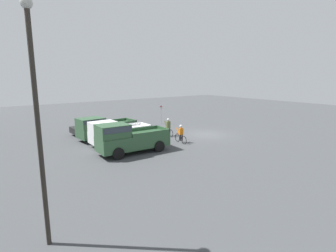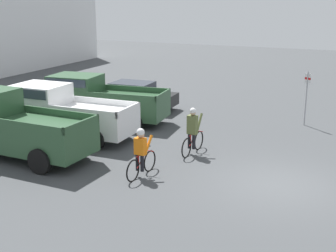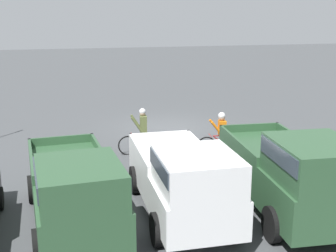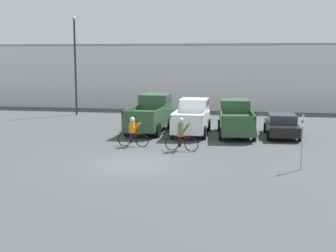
{
  "view_description": "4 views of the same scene",
  "coord_description": "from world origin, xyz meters",
  "px_view_note": "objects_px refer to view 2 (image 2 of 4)",
  "views": [
    {
      "loc": [
        -18.55,
        18.68,
        5.87
      ],
      "look_at": [
        0.89,
        4.2,
        1.2
      ],
      "focal_mm": 28.0,
      "sensor_mm": 36.0,
      "label": 1
    },
    {
      "loc": [
        -13.83,
        -2.35,
        5.7
      ],
      "look_at": [
        0.89,
        4.2,
        1.2
      ],
      "focal_mm": 50.0,
      "sensor_mm": 36.0,
      "label": 2
    },
    {
      "loc": [
        4.36,
        20.07,
        5.47
      ],
      "look_at": [
        0.89,
        4.2,
        1.2
      ],
      "focal_mm": 50.0,
      "sensor_mm": 36.0,
      "label": 3
    },
    {
      "loc": [
        5.35,
        -20.33,
        4.94
      ],
      "look_at": [
        0.89,
        4.2,
        1.2
      ],
      "focal_mm": 50.0,
      "sensor_mm": 36.0,
      "label": 4
    }
  ],
  "objects_px": {
    "pickup_truck_1": "(64,111)",
    "sedan_0": "(133,96)",
    "cyclist_1": "(141,152)",
    "fire_lane_sign": "(307,93)",
    "pickup_truck_2": "(99,98)",
    "cyclist_0": "(193,131)",
    "pickup_truck_0": "(9,123)"
  },
  "relations": [
    {
      "from": "pickup_truck_1",
      "to": "sedan_0",
      "type": "distance_m",
      "value": 5.63
    },
    {
      "from": "pickup_truck_1",
      "to": "cyclist_1",
      "type": "relative_size",
      "value": 2.94
    },
    {
      "from": "pickup_truck_1",
      "to": "fire_lane_sign",
      "type": "distance_m",
      "value": 10.7
    },
    {
      "from": "pickup_truck_2",
      "to": "cyclist_0",
      "type": "relative_size",
      "value": 3.12
    },
    {
      "from": "cyclist_1",
      "to": "fire_lane_sign",
      "type": "xyz_separation_m",
      "value": [
        8.6,
        -3.94,
        0.66
      ]
    },
    {
      "from": "pickup_truck_0",
      "to": "pickup_truck_2",
      "type": "bearing_deg",
      "value": -3.56
    },
    {
      "from": "pickup_truck_1",
      "to": "sedan_0",
      "type": "xyz_separation_m",
      "value": [
        5.61,
        -0.21,
        -0.41
      ]
    },
    {
      "from": "pickup_truck_2",
      "to": "cyclist_1",
      "type": "height_order",
      "value": "pickup_truck_2"
    },
    {
      "from": "pickup_truck_0",
      "to": "cyclist_0",
      "type": "distance_m",
      "value": 6.71
    },
    {
      "from": "cyclist_1",
      "to": "fire_lane_sign",
      "type": "relative_size",
      "value": 0.72
    },
    {
      "from": "pickup_truck_0",
      "to": "pickup_truck_1",
      "type": "xyz_separation_m",
      "value": [
        2.78,
        -0.37,
        -0.12
      ]
    },
    {
      "from": "pickup_truck_2",
      "to": "fire_lane_sign",
      "type": "bearing_deg",
      "value": -70.34
    },
    {
      "from": "fire_lane_sign",
      "to": "pickup_truck_0",
      "type": "bearing_deg",
      "value": 133.31
    },
    {
      "from": "sedan_0",
      "to": "cyclist_0",
      "type": "height_order",
      "value": "cyclist_0"
    },
    {
      "from": "pickup_truck_2",
      "to": "fire_lane_sign",
      "type": "distance_m",
      "value": 9.47
    },
    {
      "from": "sedan_0",
      "to": "cyclist_1",
      "type": "height_order",
      "value": "cyclist_1"
    },
    {
      "from": "cyclist_0",
      "to": "cyclist_1",
      "type": "height_order",
      "value": "cyclist_0"
    },
    {
      "from": "pickup_truck_1",
      "to": "pickup_truck_2",
      "type": "bearing_deg",
      "value": 0.44
    },
    {
      "from": "cyclist_0",
      "to": "cyclist_1",
      "type": "distance_m",
      "value": 2.9
    },
    {
      "from": "pickup_truck_2",
      "to": "sedan_0",
      "type": "bearing_deg",
      "value": -4.67
    },
    {
      "from": "cyclist_0",
      "to": "fire_lane_sign",
      "type": "distance_m",
      "value": 6.66
    },
    {
      "from": "pickup_truck_1",
      "to": "fire_lane_sign",
      "type": "xyz_separation_m",
      "value": [
        5.95,
        -8.89,
        0.38
      ]
    },
    {
      "from": "pickup_truck_1",
      "to": "cyclist_0",
      "type": "distance_m",
      "value": 5.66
    },
    {
      "from": "pickup_truck_0",
      "to": "pickup_truck_2",
      "type": "height_order",
      "value": "pickup_truck_0"
    },
    {
      "from": "cyclist_1",
      "to": "fire_lane_sign",
      "type": "height_order",
      "value": "fire_lane_sign"
    },
    {
      "from": "pickup_truck_1",
      "to": "cyclist_0",
      "type": "bearing_deg",
      "value": -88.39
    },
    {
      "from": "pickup_truck_0",
      "to": "sedan_0",
      "type": "xyz_separation_m",
      "value": [
        8.38,
        -0.58,
        -0.53
      ]
    },
    {
      "from": "cyclist_1",
      "to": "sedan_0",
      "type": "bearing_deg",
      "value": 29.82
    },
    {
      "from": "pickup_truck_1",
      "to": "cyclist_1",
      "type": "distance_m",
      "value": 5.62
    },
    {
      "from": "pickup_truck_2",
      "to": "cyclist_0",
      "type": "height_order",
      "value": "pickup_truck_2"
    },
    {
      "from": "pickup_truck_1",
      "to": "fire_lane_sign",
      "type": "bearing_deg",
      "value": -56.21
    },
    {
      "from": "cyclist_1",
      "to": "fire_lane_sign",
      "type": "bearing_deg",
      "value": -24.6
    }
  ]
}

